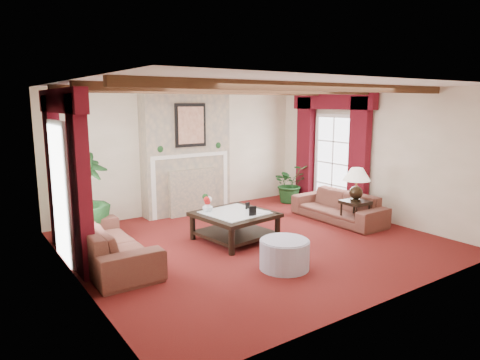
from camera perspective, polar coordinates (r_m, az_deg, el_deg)
floor at (r=7.62m, az=2.04°, el=-8.27°), size 6.00×6.00×0.00m
ceiling at (r=7.23m, az=2.18°, el=12.46°), size 6.00×6.00×0.00m
back_wall at (r=9.63m, az=-7.71°, el=3.79°), size 6.00×0.02×2.70m
left_wall at (r=6.04m, az=-21.39°, el=-0.69°), size 0.02×5.50×2.70m
right_wall at (r=9.39m, az=16.99°, el=3.27°), size 0.02×5.50×2.70m
ceiling_beams at (r=7.23m, az=2.18°, el=11.98°), size 6.00×3.00×0.12m
fireplace at (r=9.40m, az=-7.35°, el=11.89°), size 2.00×0.52×2.70m
french_door_left at (r=6.93m, az=-23.50°, el=7.00°), size 0.10×1.10×2.16m
french_door_right at (r=9.97m, az=12.59°, el=8.36°), size 0.10×1.10×2.16m
curtains_left at (r=6.95m, az=-22.85°, el=10.52°), size 0.20×2.40×2.55m
curtains_right at (r=9.88m, az=12.24°, el=10.79°), size 0.20×2.40×2.55m
sofa_left at (r=6.83m, az=-17.09°, el=-7.02°), size 2.31×0.75×0.90m
sofa_right at (r=9.08m, az=12.98°, el=-2.87°), size 2.04×0.59×0.80m
potted_palm at (r=7.96m, az=-20.13°, el=-4.64°), size 2.33×2.44×0.92m
small_plant at (r=10.56m, az=6.68°, el=-1.00°), size 1.12×1.18×0.74m
coffee_table at (r=7.65m, az=-0.70°, el=-6.22°), size 1.38×1.38×0.50m
side_table at (r=8.66m, az=15.07°, el=-4.45°), size 0.55×0.55×0.55m
ottoman at (r=6.44m, az=5.94°, el=-9.85°), size 0.74×0.74×0.43m
table_lamp at (r=8.53m, az=15.26°, el=-0.51°), size 0.52×0.52×0.66m
flower_vase at (r=7.66m, az=-4.35°, el=-3.58°), size 0.26×0.27×0.18m
book at (r=7.48m, az=2.29°, el=-3.45°), size 0.23×0.18×0.30m
photo_frame_a at (r=7.34m, az=1.69°, el=-4.19°), size 0.13×0.05×0.18m
photo_frame_b at (r=7.81m, az=1.02°, el=-3.47°), size 0.10×0.04×0.13m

